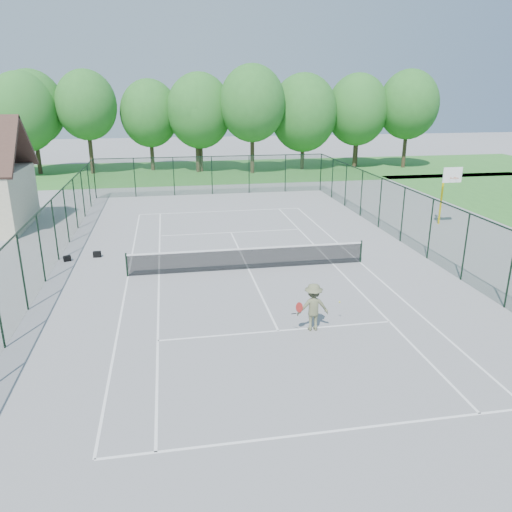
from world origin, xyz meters
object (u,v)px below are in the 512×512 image
Objects in this scene: tennis_net at (248,257)px; tennis_player at (313,307)px; basketball_goal at (448,184)px; sports_bag_a at (67,258)px.

tennis_player reaches higher than tennis_net.
basketball_goal is 10.68× the size of sports_bag_a.
tennis_net is 8.96m from sports_bag_a.
tennis_net is 3.04× the size of basketball_goal.
basketball_goal reaches higher than sports_bag_a.
tennis_net reaches higher than sports_bag_a.
sports_bag_a is at bearing 136.72° from tennis_player.
tennis_player is (-11.86, -12.13, -1.72)m from basketball_goal.
sports_bag_a is (-8.54, 2.68, -0.44)m from tennis_net.
sports_bag_a is (-21.60, -2.96, -2.43)m from basketball_goal.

